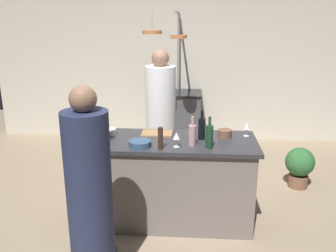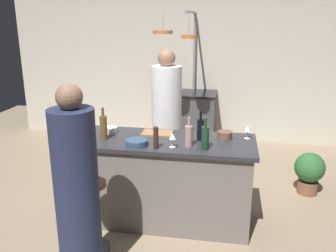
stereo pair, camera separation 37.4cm
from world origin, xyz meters
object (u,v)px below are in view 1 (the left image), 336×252
Objects in this scene: cutting_board at (157,133)px; mixing_bowl_wooden at (225,133)px; wine_bottle_amber at (104,129)px; wine_glass_by_chef at (247,126)px; stove_range at (177,118)px; bar_stool_left at (100,217)px; wine_glass_near_left_guest at (176,136)px; wine_bottle_green at (209,136)px; pepper_mill at (160,138)px; guest_left at (90,199)px; chef at (161,125)px; mixing_bowl_blue at (140,144)px; wine_bottle_dark at (202,128)px; potted_plant at (300,165)px; wine_glass_near_right_guest at (82,137)px; wine_bottle_rose at (192,135)px; mixing_bowl_ceramic at (109,132)px.

mixing_bowl_wooden is (0.70, -0.04, 0.03)m from cutting_board.
wine_bottle_amber is 1.45m from wine_glass_by_chef.
bar_stool_left is (-0.55, -3.07, -0.07)m from stove_range.
wine_glass_near_left_guest is (0.72, -0.11, -0.02)m from wine_bottle_amber.
bar_stool_left is 4.66× the size of wine_glass_by_chef.
pepper_mill is at bearing -172.25° from wine_bottle_green.
chef is at bearing 78.40° from guest_left.
wine_glass_near_left_guest is 0.69× the size of mixing_bowl_blue.
pepper_mill is at bearing -140.91° from wine_bottle_dark.
wine_glass_near_left_guest is at bearing -144.05° from potted_plant.
mixing_bowl_wooden is at bearing -143.63° from potted_plant.
wine_bottle_amber reaches higher than mixing_bowl_wooden.
wine_glass_near_right_guest is 1.00× the size of wine_glass_by_chef.
wine_bottle_amber is at bearing 173.85° from wine_bottle_green.
potted_plant is at bearing 34.93° from pepper_mill.
wine_glass_by_chef is (1.42, 0.27, -0.02)m from wine_bottle_amber.
wine_bottle_amber is at bearing 176.03° from wine_bottle_rose.
wine_bottle_dark is at bearing 46.42° from wine_glass_near_left_guest.
wine_bottle_amber is 1.08× the size of wine_bottle_green.
potted_plant is 2.24m from mixing_bowl_blue.
wine_bottle_amber is 1.14× the size of wine_bottle_rose.
bar_stool_left is 0.76m from wine_glass_near_right_guest.
mixing_bowl_blue is at bearing -107.86° from cutting_board.
wine_bottle_dark is at bearing 23.99° from mixing_bowl_blue.
pepper_mill is at bearing 34.86° from bar_stool_left.
cutting_board is 0.57m from wine_bottle_amber.
chef is at bearing 145.00° from wine_glass_by_chef.
potted_plant is at bearing 37.49° from wine_bottle_rose.
pepper_mill is 0.50m from wine_bottle_dark.
chef is at bearing 84.29° from mixing_bowl_blue.
cutting_board is at bearing 5.67° from mixing_bowl_ceramic.
bar_stool_left is 0.54m from guest_left.
stove_range is 2.67m from wine_bottle_rose.
guest_left reaches higher than mixing_bowl_wooden.
guest_left is at bearing -138.33° from wine_glass_by_chef.
chef reaches higher than wine_glass_by_chef.
wine_glass_by_chef is (1.33, 1.18, 0.25)m from guest_left.
cutting_board is at bearing -92.96° from stove_range.
wine_glass_by_chef is at bearing 10.61° from wine_bottle_amber.
mixing_bowl_ceramic is at bearing 155.42° from wine_glass_near_left_guest.
wine_glass_by_chef is at bearing 27.19° from pepper_mill.
potted_plant is 1.77m from wine_bottle_green.
mixing_bowl_wooden reaches higher than stove_range.
wine_glass_near_right_guest is (-0.23, 0.35, 0.63)m from bar_stool_left.
wine_glass_by_chef is at bearing -35.00° from chef.
wine_bottle_green is 0.17m from wine_bottle_rose.
wine_glass_near_left_guest is at bearing -87.76° from stove_range.
wine_glass_near_right_guest is at bearing -173.50° from wine_bottle_rose.
chef is 12.15× the size of mixing_bowl_ceramic.
mixing_bowl_blue is (-0.20, 0.05, -0.08)m from pepper_mill.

